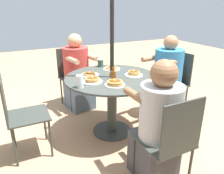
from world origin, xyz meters
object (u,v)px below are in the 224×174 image
at_px(coffee_cup, 101,63).
at_px(patio_chair_south, 18,111).
at_px(pancake_plate_a, 90,74).
at_px(pancake_plate_c, 115,83).
at_px(drinking_glass_a, 80,81).
at_px(pancake_plate_b, 134,74).
at_px(diner_east, 78,76).
at_px(patio_table, 112,90).
at_px(patio_chair_east, 72,73).
at_px(diner_west, 157,129).
at_px(syrup_bottle, 113,75).
at_px(pancake_plate_d, 112,68).
at_px(pancake_plate_e, 92,80).
at_px(patio_chair_north, 174,79).
at_px(diner_north, 166,81).
at_px(patio_chair_west, 170,139).

bearing_deg(coffee_cup, patio_chair_south, 22.98).
relative_size(pancake_plate_a, pancake_plate_c, 1.00).
bearing_deg(drinking_glass_a, pancake_plate_b, -172.10).
bearing_deg(diner_east, coffee_cup, 108.50).
height_order(patio_chair_south, pancake_plate_b, patio_chair_south).
relative_size(patio_table, diner_east, 0.97).
distance_m(patio_table, coffee_cup, 0.53).
bearing_deg(patio_chair_east, patio_table, 90.00).
relative_size(coffee_cup, drinking_glass_a, 0.79).
relative_size(patio_table, coffee_cup, 10.83).
relative_size(patio_table, patio_chair_east, 1.23).
height_order(diner_west, syrup_bottle, diner_west).
distance_m(pancake_plate_d, pancake_plate_e, 0.54).
xyz_separation_m(patio_chair_north, diner_north, (0.17, 0.02, 0.00)).
distance_m(diner_north, diner_west, 1.31).
bearing_deg(pancake_plate_c, coffee_cup, -101.85).
height_order(pancake_plate_a, pancake_plate_e, pancake_plate_e).
distance_m(patio_chair_north, patio_chair_south, 2.13).
bearing_deg(pancake_plate_b, pancake_plate_d, -70.33).
xyz_separation_m(patio_chair_east, coffee_cup, (-0.25, 0.57, 0.27)).
bearing_deg(diner_east, patio_chair_south, 33.78).
relative_size(diner_north, patio_chair_east, 1.28).
xyz_separation_m(patio_chair_south, pancake_plate_a, (-0.85, -0.17, 0.23)).
xyz_separation_m(diner_north, syrup_bottle, (0.92, 0.17, 0.27)).
distance_m(patio_table, drinking_glass_a, 0.53).
distance_m(syrup_bottle, coffee_cup, 0.58).
bearing_deg(patio_chair_east, patio_chair_north, 132.48).
relative_size(diner_east, syrup_bottle, 7.98).
bearing_deg(pancake_plate_b, diner_north, -166.82).
relative_size(patio_chair_north, diner_east, 0.79).
bearing_deg(drinking_glass_a, pancake_plate_c, 163.46).
height_order(patio_chair_north, pancake_plate_d, patio_chair_north).
bearing_deg(pancake_plate_d, patio_table, 64.87).
bearing_deg(diner_west, pancake_plate_e, 108.42).
xyz_separation_m(diner_north, pancake_plate_d, (0.75, -0.20, 0.23)).
bearing_deg(patio_chair_south, patio_table, 90.00).
bearing_deg(syrup_bottle, patio_chair_north, -170.11).
bearing_deg(patio_chair_north, pancake_plate_b, 96.40).
bearing_deg(drinking_glass_a, patio_chair_south, -15.45).
xyz_separation_m(diner_east, patio_chair_south, (0.91, 0.87, 0.00)).
distance_m(diner_north, pancake_plate_d, 0.82).
distance_m(patio_chair_west, syrup_bottle, 1.01).
xyz_separation_m(patio_chair_west, diner_west, (0.00, -0.17, 0.00)).
height_order(pancake_plate_c, pancake_plate_e, pancake_plate_c).
bearing_deg(patio_chair_north, pancake_plate_a, 81.59).
bearing_deg(pancake_plate_e, patio_chair_south, -5.29).
distance_m(patio_chair_east, syrup_bottle, 1.19).
relative_size(patio_chair_north, syrup_bottle, 6.30).
bearing_deg(pancake_plate_a, patio_chair_south, 11.04).
distance_m(pancake_plate_b, syrup_bottle, 0.29).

